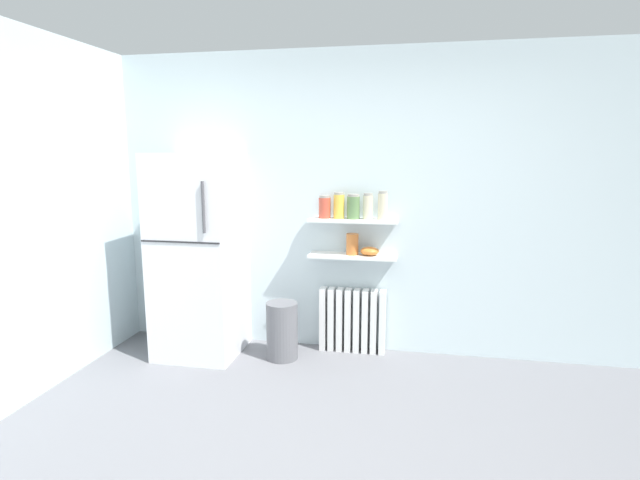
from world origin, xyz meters
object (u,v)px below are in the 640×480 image
at_px(storage_jar_0, 325,207).
at_px(storage_jar_3, 368,206).
at_px(storage_jar_1, 339,206).
at_px(vase, 352,244).
at_px(storage_jar_2, 353,207).
at_px(shelf_bowl, 370,251).
at_px(refrigerator, 199,255).
at_px(storage_jar_4, 383,206).
at_px(radiator, 352,320).
at_px(trash_bin, 282,331).

relative_size(storage_jar_0, storage_jar_3, 0.89).
bearing_deg(storage_jar_1, vase, 0.00).
distance_m(storage_jar_1, storage_jar_2, 0.12).
bearing_deg(storage_jar_3, shelf_bowl, -0.00).
bearing_deg(refrigerator, storage_jar_4, 8.41).
distance_m(refrigerator, radiator, 1.45).
relative_size(refrigerator, shelf_bowl, 10.89).
distance_m(storage_jar_1, storage_jar_3, 0.25).
relative_size(refrigerator, radiator, 3.01).
relative_size(radiator, storage_jar_1, 2.60).
xyz_separation_m(storage_jar_1, storage_jar_2, (0.12, 0.00, -0.01)).
bearing_deg(storage_jar_0, refrigerator, -167.78).
relative_size(shelf_bowl, trash_bin, 0.32).
distance_m(refrigerator, trash_bin, 0.96).
bearing_deg(storage_jar_0, storage_jar_1, -0.00).
relative_size(storage_jar_2, shelf_bowl, 1.31).
relative_size(storage_jar_4, shelf_bowl, 1.49).
bearing_deg(shelf_bowl, storage_jar_2, 180.00).
bearing_deg(storage_jar_0, storage_jar_3, 0.00).
xyz_separation_m(storage_jar_4, vase, (-0.25, 0.00, -0.34)).
distance_m(storage_jar_2, storage_jar_4, 0.25).
bearing_deg(storage_jar_3, trash_bin, -160.73).
bearing_deg(vase, storage_jar_3, 0.00).
height_order(shelf_bowl, trash_bin, shelf_bowl).
distance_m(storage_jar_2, storage_jar_3, 0.12).
height_order(refrigerator, storage_jar_0, refrigerator).
relative_size(refrigerator, storage_jar_3, 7.96).
height_order(storage_jar_0, storage_jar_4, storage_jar_4).
bearing_deg(vase, storage_jar_0, 180.00).
bearing_deg(trash_bin, vase, 23.23).
xyz_separation_m(storage_jar_2, trash_bin, (-0.57, -0.24, -1.05)).
bearing_deg(storage_jar_3, vase, -180.00).
bearing_deg(storage_jar_1, storage_jar_0, 180.00).
bearing_deg(storage_jar_2, storage_jar_3, 0.00).
bearing_deg(storage_jar_3, storage_jar_2, -180.00).
relative_size(storage_jar_3, trash_bin, 0.44).
xyz_separation_m(storage_jar_3, vase, (-0.13, -0.00, -0.33)).
bearing_deg(vase, radiator, 80.01).
bearing_deg(refrigerator, shelf_bowl, 8.99).
bearing_deg(storage_jar_4, trash_bin, -163.46).
height_order(storage_jar_0, shelf_bowl, storage_jar_0).
bearing_deg(shelf_bowl, storage_jar_1, -180.00).
height_order(radiator, trash_bin, radiator).
bearing_deg(storage_jar_4, storage_jar_2, 180.00).
xyz_separation_m(storage_jar_3, storage_jar_4, (0.12, -0.00, 0.01)).
relative_size(radiator, storage_jar_4, 2.43).
relative_size(storage_jar_1, trash_bin, 0.45).
bearing_deg(storage_jar_1, refrigerator, -169.02).
relative_size(storage_jar_0, storage_jar_4, 0.81).
distance_m(radiator, storage_jar_1, 1.02).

